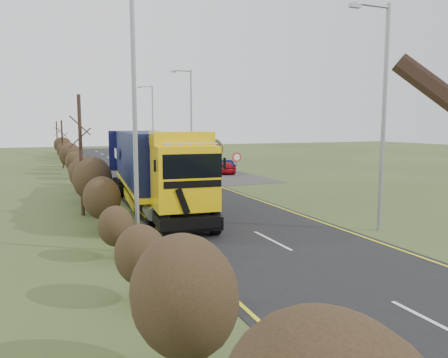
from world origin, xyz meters
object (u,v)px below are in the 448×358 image
(lorry, at_px, (151,164))
(car_red_hatchback, at_px, (223,167))
(car_blue_sedan, at_px, (223,166))
(speed_sign, at_px, (237,162))
(streetlight_near, at_px, (382,109))

(lorry, distance_m, car_red_hatchback, 17.56)
(lorry, height_order, car_blue_sedan, lorry)
(lorry, bearing_deg, car_blue_sedan, 60.02)
(lorry, relative_size, car_red_hatchback, 4.42)
(car_blue_sedan, relative_size, speed_sign, 1.51)
(car_blue_sedan, bearing_deg, car_red_hatchback, 71.35)
(speed_sign, bearing_deg, streetlight_near, -90.26)
(lorry, relative_size, car_blue_sedan, 4.08)
(car_blue_sedan, bearing_deg, streetlight_near, 89.08)
(lorry, xyz_separation_m, streetlight_near, (7.80, -8.97, 2.81))
(speed_sign, bearing_deg, car_blue_sedan, 74.17)
(car_red_hatchback, height_order, car_blue_sedan, car_blue_sedan)
(car_red_hatchback, distance_m, speed_sign, 8.46)
(streetlight_near, bearing_deg, speed_sign, 89.74)
(car_red_hatchback, bearing_deg, lorry, 50.23)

